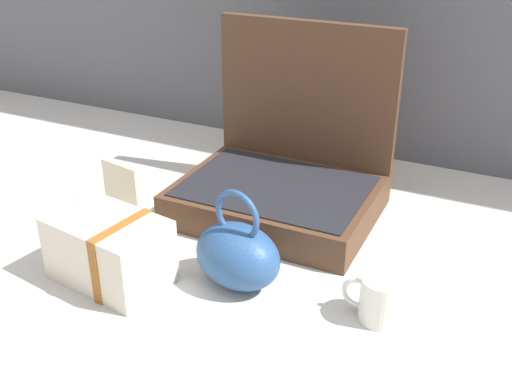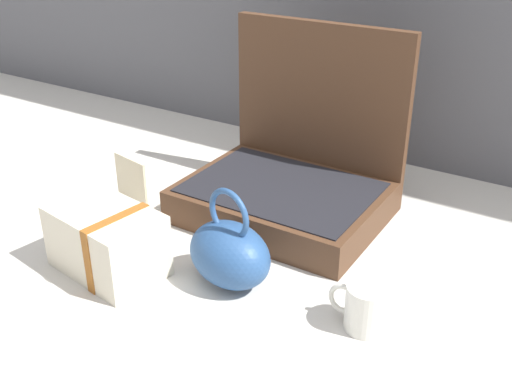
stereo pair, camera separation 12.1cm
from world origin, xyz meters
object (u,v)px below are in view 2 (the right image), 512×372
cream_toiletry_bag (108,241)px  coffee_mug (366,307)px  teal_pouch_handbag (230,253)px  info_card_left (131,182)px  open_suitcase (292,176)px

cream_toiletry_bag → coffee_mug: bearing=11.8°
cream_toiletry_bag → teal_pouch_handbag: bearing=21.9°
teal_pouch_handbag → coffee_mug: bearing=2.7°
cream_toiletry_bag → info_card_left: bearing=123.1°
coffee_mug → open_suitcase: bearing=135.6°
open_suitcase → teal_pouch_handbag: 0.32m
cream_toiletry_bag → coffee_mug: (0.49, 0.10, -0.02)m
open_suitcase → coffee_mug: 0.44m
open_suitcase → teal_pouch_handbag: size_ratio=2.20×
teal_pouch_handbag → coffee_mug: size_ratio=1.80×
coffee_mug → info_card_left: 0.65m
teal_pouch_handbag → info_card_left: (-0.37, 0.14, -0.00)m
open_suitcase → info_card_left: bearing=-151.1°
open_suitcase → coffee_mug: open_suitcase is taller
open_suitcase → info_card_left: open_suitcase is taller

